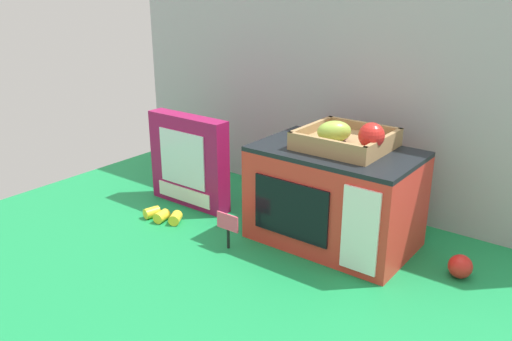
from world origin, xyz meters
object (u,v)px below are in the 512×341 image
(food_groups_crate, at_px, (347,139))
(loose_toy_banana, at_px, (163,216))
(price_sign, at_px, (228,226))
(loose_toy_apple, at_px, (460,266))
(toy_microwave, at_px, (334,196))
(cookie_set_box, at_px, (189,161))

(food_groups_crate, height_order, loose_toy_banana, food_groups_crate)
(price_sign, xyz_separation_m, loose_toy_banana, (-0.26, 0.01, -0.05))
(food_groups_crate, distance_m, loose_toy_banana, 0.59)
(loose_toy_apple, bearing_deg, loose_toy_banana, -165.07)
(price_sign, distance_m, loose_toy_banana, 0.27)
(price_sign, bearing_deg, food_groups_crate, 45.50)
(toy_microwave, distance_m, food_groups_crate, 0.16)
(toy_microwave, distance_m, loose_toy_banana, 0.52)
(toy_microwave, relative_size, loose_toy_apple, 7.32)
(toy_microwave, distance_m, price_sign, 0.29)
(food_groups_crate, height_order, cookie_set_box, food_groups_crate)
(cookie_set_box, distance_m, loose_toy_banana, 0.19)
(price_sign, bearing_deg, loose_toy_banana, 177.00)
(loose_toy_apple, bearing_deg, cookie_set_box, -175.02)
(food_groups_crate, xyz_separation_m, loose_toy_banana, (-0.48, -0.21, -0.27))
(food_groups_crate, xyz_separation_m, price_sign, (-0.22, -0.22, -0.22))
(toy_microwave, relative_size, cookie_set_box, 1.47)
(food_groups_crate, distance_m, cookie_set_box, 0.53)
(food_groups_crate, xyz_separation_m, cookie_set_box, (-0.51, -0.07, -0.15))
(cookie_set_box, relative_size, price_sign, 2.88)
(toy_microwave, relative_size, food_groups_crate, 1.84)
(loose_toy_apple, bearing_deg, price_sign, -157.02)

